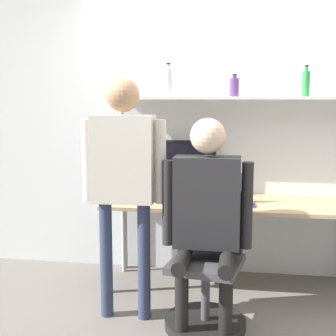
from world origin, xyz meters
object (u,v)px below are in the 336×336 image
(monitor, at_px, (180,163))
(bottle_purple, at_px, (234,87))
(person_seated, at_px, (207,206))
(person_standing, at_px, (124,167))
(office_chair, at_px, (207,285))
(laptop, at_px, (221,196))
(bottle_clear, at_px, (168,82))
(bottle_green, at_px, (306,83))
(cell_phone, at_px, (251,205))

(monitor, height_order, bottle_purple, bottle_purple)
(person_seated, height_order, person_standing, person_standing)
(office_chair, height_order, bottle_purple, bottle_purple)
(laptop, xyz_separation_m, person_seated, (-0.07, -0.65, 0.06))
(laptop, distance_m, bottle_clear, 1.06)
(bottle_clear, relative_size, bottle_green, 1.12)
(office_chair, height_order, person_standing, person_standing)
(bottle_purple, bearing_deg, office_chair, -99.13)
(laptop, distance_m, cell_phone, 0.25)
(cell_phone, distance_m, bottle_purple, 0.99)
(person_standing, xyz_separation_m, bottle_purple, (0.73, 0.87, 0.56))
(monitor, relative_size, bottle_purple, 3.41)
(bottle_clear, bearing_deg, person_seated, -66.93)
(laptop, height_order, person_seated, person_seated)
(laptop, distance_m, person_standing, 0.91)
(cell_phone, bearing_deg, laptop, 173.11)
(monitor, height_order, office_chair, monitor)
(laptop, bearing_deg, bottle_green, 24.24)
(laptop, distance_m, office_chair, 0.79)
(person_seated, relative_size, bottle_clear, 5.15)
(office_chair, distance_m, bottle_purple, 1.65)
(bottle_clear, bearing_deg, bottle_purple, 0.00)
(laptop, xyz_separation_m, cell_phone, (0.24, -0.03, -0.06))
(cell_phone, xyz_separation_m, bottle_purple, (-0.16, 0.33, 0.93))
(person_standing, bearing_deg, cell_phone, 31.39)
(cell_phone, bearing_deg, office_chair, -117.55)
(cell_phone, bearing_deg, bottle_green, 37.92)
(cell_phone, distance_m, office_chair, 0.79)
(bottle_purple, height_order, bottle_green, bottle_green)
(person_seated, bearing_deg, laptop, 84.12)
(laptop, bearing_deg, bottle_purple, 73.87)
(person_standing, relative_size, bottle_clear, 6.10)
(bottle_purple, bearing_deg, laptop, -106.13)
(cell_phone, xyz_separation_m, bottle_clear, (-0.71, 0.33, 0.97))
(monitor, bearing_deg, bottle_clear, -164.90)
(office_chair, xyz_separation_m, person_seated, (-0.01, -0.04, 0.57))
(cell_phone, relative_size, person_seated, 0.10)
(laptop, height_order, person_standing, person_standing)
(bottle_purple, bearing_deg, cell_phone, -64.55)
(cell_phone, bearing_deg, person_standing, -148.61)
(bottle_green, bearing_deg, person_seated, -127.59)
(office_chair, height_order, bottle_clear, bottle_clear)
(monitor, relative_size, laptop, 1.89)
(monitor, bearing_deg, person_standing, -107.17)
(cell_phone, distance_m, person_standing, 1.10)
(cell_phone, height_order, bottle_clear, bottle_clear)
(person_standing, xyz_separation_m, bottle_clear, (0.18, 0.87, 0.60))
(monitor, bearing_deg, laptop, -41.12)
(office_chair, relative_size, bottle_green, 3.73)
(laptop, relative_size, bottle_purple, 1.81)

